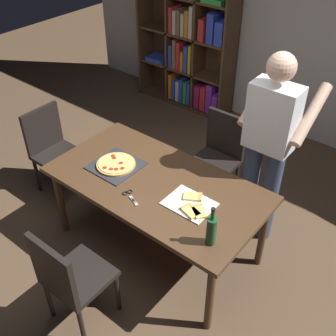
{
  "coord_description": "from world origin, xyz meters",
  "views": [
    {
      "loc": [
        1.66,
        -1.93,
        2.83
      ],
      "look_at": [
        0.0,
        0.15,
        0.8
      ],
      "focal_mm": 43.75,
      "sensor_mm": 36.0,
      "label": 1
    }
  ],
  "objects_px": {
    "kitchen_scissors": "(130,195)",
    "pepperoni_pizza_on_tray": "(116,165)",
    "wine_bottle": "(211,230)",
    "chair_far_side": "(219,152)",
    "bookshelf": "(188,35)",
    "dining_table": "(157,188)",
    "chair_left_end": "(52,146)",
    "person_serving_pizza": "(269,141)",
    "chair_near_camera": "(69,277)"
  },
  "relations": [
    {
      "from": "chair_near_camera",
      "to": "person_serving_pizza",
      "type": "xyz_separation_m",
      "value": [
        0.58,
        1.69,
        0.49
      ]
    },
    {
      "from": "chair_left_end",
      "to": "wine_bottle",
      "type": "xyz_separation_m",
      "value": [
        2.08,
        -0.27,
        0.36
      ]
    },
    {
      "from": "chair_left_end",
      "to": "chair_near_camera",
      "type": "bearing_deg",
      "value": -34.84
    },
    {
      "from": "chair_left_end",
      "to": "wine_bottle",
      "type": "relative_size",
      "value": 2.85
    },
    {
      "from": "dining_table",
      "to": "chair_left_end",
      "type": "xyz_separation_m",
      "value": [
        -1.37,
        0.0,
        -0.17
      ]
    },
    {
      "from": "chair_near_camera",
      "to": "pepperoni_pizza_on_tray",
      "type": "relative_size",
      "value": 2.31
    },
    {
      "from": "dining_table",
      "to": "person_serving_pizza",
      "type": "height_order",
      "value": "person_serving_pizza"
    },
    {
      "from": "wine_bottle",
      "to": "bookshelf",
      "type": "bearing_deg",
      "value": 128.91
    },
    {
      "from": "dining_table",
      "to": "chair_near_camera",
      "type": "relative_size",
      "value": 1.97
    },
    {
      "from": "wine_bottle",
      "to": "person_serving_pizza",
      "type": "bearing_deg",
      "value": 96.95
    },
    {
      "from": "wine_bottle",
      "to": "dining_table",
      "type": "bearing_deg",
      "value": 158.85
    },
    {
      "from": "dining_table",
      "to": "chair_near_camera",
      "type": "bearing_deg",
      "value": -90.0
    },
    {
      "from": "wine_bottle",
      "to": "pepperoni_pizza_on_tray",
      "type": "bearing_deg",
      "value": 168.66
    },
    {
      "from": "chair_left_end",
      "to": "person_serving_pizza",
      "type": "bearing_deg",
      "value": 20.66
    },
    {
      "from": "chair_left_end",
      "to": "pepperoni_pizza_on_tray",
      "type": "xyz_separation_m",
      "value": [
        0.97,
        -0.05,
        0.25
      ]
    },
    {
      "from": "person_serving_pizza",
      "to": "bookshelf",
      "type": "bearing_deg",
      "value": 140.85
    },
    {
      "from": "dining_table",
      "to": "person_serving_pizza",
      "type": "xyz_separation_m",
      "value": [
        0.58,
        0.74,
        0.32
      ]
    },
    {
      "from": "chair_left_end",
      "to": "pepperoni_pizza_on_tray",
      "type": "bearing_deg",
      "value": -2.97
    },
    {
      "from": "chair_far_side",
      "to": "pepperoni_pizza_on_tray",
      "type": "distance_m",
      "value": 1.11
    },
    {
      "from": "bookshelf",
      "to": "person_serving_pizza",
      "type": "distance_m",
      "value": 2.6
    },
    {
      "from": "bookshelf",
      "to": "wine_bottle",
      "type": "bearing_deg",
      "value": -51.09
    },
    {
      "from": "kitchen_scissors",
      "to": "dining_table",
      "type": "bearing_deg",
      "value": 78.61
    },
    {
      "from": "chair_far_side",
      "to": "bookshelf",
      "type": "relative_size",
      "value": 0.46
    },
    {
      "from": "bookshelf",
      "to": "dining_table",
      "type": "bearing_deg",
      "value": -58.86
    },
    {
      "from": "chair_near_camera",
      "to": "chair_left_end",
      "type": "relative_size",
      "value": 1.0
    },
    {
      "from": "kitchen_scissors",
      "to": "pepperoni_pizza_on_tray",
      "type": "bearing_deg",
      "value": 149.01
    },
    {
      "from": "dining_table",
      "to": "bookshelf",
      "type": "xyz_separation_m",
      "value": [
        -1.44,
        2.38,
        0.29
      ]
    },
    {
      "from": "chair_near_camera",
      "to": "bookshelf",
      "type": "xyz_separation_m",
      "value": [
        -1.44,
        3.33,
        0.45
      ]
    },
    {
      "from": "chair_left_end",
      "to": "bookshelf",
      "type": "bearing_deg",
      "value": 91.47
    },
    {
      "from": "chair_left_end",
      "to": "bookshelf",
      "type": "height_order",
      "value": "bookshelf"
    },
    {
      "from": "chair_far_side",
      "to": "kitchen_scissors",
      "type": "bearing_deg",
      "value": -92.46
    },
    {
      "from": "chair_far_side",
      "to": "kitchen_scissors",
      "type": "height_order",
      "value": "chair_far_side"
    },
    {
      "from": "kitchen_scissors",
      "to": "person_serving_pizza",
      "type": "bearing_deg",
      "value": 57.65
    },
    {
      "from": "bookshelf",
      "to": "wine_bottle",
      "type": "height_order",
      "value": "bookshelf"
    },
    {
      "from": "chair_left_end",
      "to": "person_serving_pizza",
      "type": "xyz_separation_m",
      "value": [
        1.95,
        0.74,
        0.49
      ]
    },
    {
      "from": "chair_left_end",
      "to": "wine_bottle",
      "type": "distance_m",
      "value": 2.12
    },
    {
      "from": "pepperoni_pizza_on_tray",
      "to": "kitchen_scissors",
      "type": "height_order",
      "value": "pepperoni_pizza_on_tray"
    },
    {
      "from": "chair_near_camera",
      "to": "bookshelf",
      "type": "distance_m",
      "value": 3.66
    },
    {
      "from": "chair_far_side",
      "to": "dining_table",
      "type": "bearing_deg",
      "value": -90.0
    },
    {
      "from": "pepperoni_pizza_on_tray",
      "to": "bookshelf",
      "type": "bearing_deg",
      "value": 113.1
    },
    {
      "from": "person_serving_pizza",
      "to": "kitchen_scissors",
      "type": "height_order",
      "value": "person_serving_pizza"
    },
    {
      "from": "dining_table",
      "to": "bookshelf",
      "type": "relative_size",
      "value": 0.91
    },
    {
      "from": "chair_left_end",
      "to": "pepperoni_pizza_on_tray",
      "type": "distance_m",
      "value": 1.01
    },
    {
      "from": "pepperoni_pizza_on_tray",
      "to": "wine_bottle",
      "type": "distance_m",
      "value": 1.13
    },
    {
      "from": "chair_far_side",
      "to": "pepperoni_pizza_on_tray",
      "type": "relative_size",
      "value": 2.31
    },
    {
      "from": "wine_bottle",
      "to": "chair_far_side",
      "type": "bearing_deg",
      "value": 119.73
    },
    {
      "from": "chair_near_camera",
      "to": "chair_left_end",
      "type": "height_order",
      "value": "same"
    },
    {
      "from": "person_serving_pizza",
      "to": "pepperoni_pizza_on_tray",
      "type": "bearing_deg",
      "value": -141.21
    },
    {
      "from": "pepperoni_pizza_on_tray",
      "to": "wine_bottle",
      "type": "bearing_deg",
      "value": -11.34
    },
    {
      "from": "bookshelf",
      "to": "wine_bottle",
      "type": "distance_m",
      "value": 3.4
    }
  ]
}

